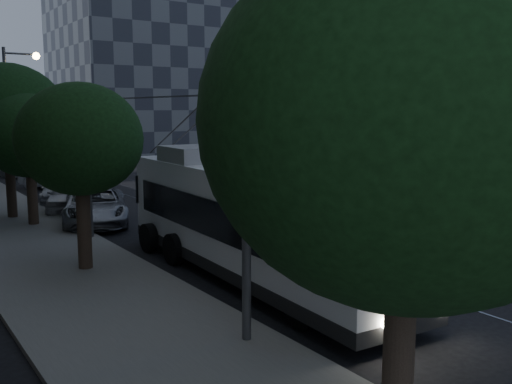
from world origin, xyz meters
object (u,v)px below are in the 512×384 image
object	(u,v)px
car_white_a	(68,195)
car_white_c	(52,177)
car_white_b	(59,190)
car_white_d	(19,170)
streetlamp_far	(14,105)
pickup_silver	(96,206)
streetlamp_near	(262,64)
trolleybus	(249,220)

from	to	relation	value
car_white_a	car_white_c	size ratio (longest dim) A/B	0.99
car_white_a	car_white_b	world-z (taller)	car_white_a
car_white_b	car_white_d	xyz separation A→B (m)	(0.61, 12.92, -0.03)
streetlamp_far	car_white_b	bearing A→B (deg)	-78.16
car_white_c	streetlamp_far	size ratio (longest dim) A/B	0.53
pickup_silver	car_white_b	size ratio (longest dim) A/B	1.29
car_white_c	car_white_d	world-z (taller)	car_white_c
pickup_silver	streetlamp_far	size ratio (longest dim) A/B	0.67
car_white_c	streetlamp_near	world-z (taller)	streetlamp_near
car_white_a	streetlamp_near	world-z (taller)	streetlamp_near
streetlamp_near	car_white_c	bearing A→B (deg)	84.45
car_white_c	car_white_a	bearing A→B (deg)	-123.98
pickup_silver	car_white_a	world-z (taller)	pickup_silver
trolleybus	car_white_c	xyz separation A→B (m)	(0.20, 23.33, -1.03)
car_white_c	streetlamp_near	bearing A→B (deg)	-120.14
trolleybus	car_white_a	world-z (taller)	trolleybus
car_white_d	pickup_silver	bearing A→B (deg)	-117.34
pickup_silver	car_white_b	distance (m)	7.07
trolleybus	car_white_c	distance (m)	23.35
streetlamp_near	streetlamp_far	distance (m)	27.20
car_white_d	streetlamp_far	xyz separation A→B (m)	(-1.67, -7.85, 4.75)
car_white_c	streetlamp_far	bearing A→B (deg)	166.62
car_white_a	streetlamp_near	bearing A→B (deg)	-72.75
streetlamp_near	streetlamp_far	bearing A→B (deg)	88.78
pickup_silver	car_white_c	distance (m)	12.61
trolleybus	streetlamp_near	size ratio (longest dim) A/B	1.29
pickup_silver	car_white_a	distance (m)	4.20
car_white_a	car_white_d	distance (m)	15.80
car_white_c	streetlamp_far	world-z (taller)	streetlamp_far
car_white_a	streetlamp_near	size ratio (longest dim) A/B	0.46
trolleybus	pickup_silver	xyz separation A→B (m)	(-1.16, 10.79, -0.99)
trolleybus	pickup_silver	world-z (taller)	trolleybus
trolleybus	car_white_b	bearing A→B (deg)	95.67
pickup_silver	car_white_b	xyz separation A→B (m)	(0.32, 7.06, -0.16)
car_white_b	car_white_c	distance (m)	5.58
car_white_a	pickup_silver	bearing A→B (deg)	-68.58
trolleybus	car_white_d	xyz separation A→B (m)	(-0.24, 30.77, -1.18)
trolleybus	streetlamp_far	xyz separation A→B (m)	(-1.90, 22.91, 3.57)
pickup_silver	car_white_d	distance (m)	20.00
pickup_silver	streetlamp_near	size ratio (longest dim) A/B	0.58
car_white_b	car_white_d	distance (m)	12.93
streetlamp_far	car_white_d	bearing A→B (deg)	78.01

